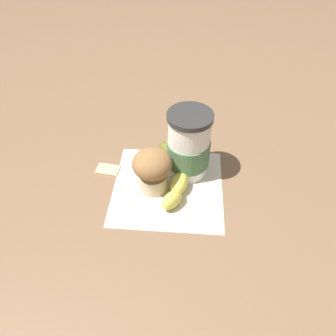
{
  "coord_description": "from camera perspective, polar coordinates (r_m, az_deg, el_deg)",
  "views": [
    {
      "loc": [
        0.44,
        0.13,
        0.5
      ],
      "look_at": [
        0.0,
        0.0,
        0.06
      ],
      "focal_mm": 35.0,
      "sensor_mm": 36.0,
      "label": 1
    }
  ],
  "objects": [
    {
      "name": "paper_napkin",
      "position": [
        0.68,
        -0.0,
        -3.28
      ],
      "size": [
        0.27,
        0.27,
        0.0
      ],
      "primitive_type": "cube",
      "rotation": [
        0.0,
        0.0,
        0.21
      ],
      "color": "beige",
      "rests_on": "ground_plane"
    },
    {
      "name": "coffee_cup",
      "position": [
        0.67,
        3.6,
        3.79
      ],
      "size": [
        0.09,
        0.09,
        0.15
      ],
      "color": "white",
      "rests_on": "paper_napkin"
    },
    {
      "name": "ground_plane",
      "position": [
        0.68,
        -0.0,
        -3.32
      ],
      "size": [
        3.0,
        3.0,
        0.0
      ],
      "primitive_type": "plane",
      "color": "brown"
    },
    {
      "name": "banana",
      "position": [
        0.69,
        1.2,
        -0.86
      ],
      "size": [
        0.19,
        0.1,
        0.03
      ],
      "color": "#D6CC4C",
      "rests_on": "paper_napkin"
    },
    {
      "name": "muffin",
      "position": [
        0.65,
        -2.75,
        -0.13
      ],
      "size": [
        0.08,
        0.08,
        0.09
      ],
      "color": "beige",
      "rests_on": "paper_napkin"
    },
    {
      "name": "sugar_packet",
      "position": [
        0.73,
        -10.44,
        -0.17
      ],
      "size": [
        0.04,
        0.05,
        0.01
      ],
      "primitive_type": "cube",
      "rotation": [
        0.0,
        0.0,
        1.66
      ],
      "color": "#E0B27F",
      "rests_on": "ground_plane"
    }
  ]
}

